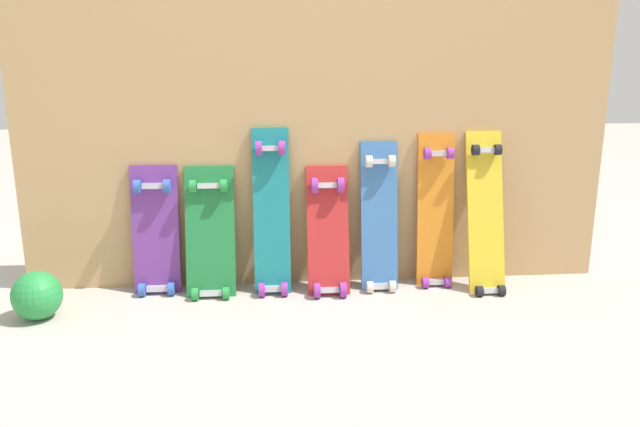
{
  "coord_description": "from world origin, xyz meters",
  "views": [
    {
      "loc": [
        -0.22,
        -2.81,
        1.09
      ],
      "look_at": [
        0.0,
        -0.07,
        0.37
      ],
      "focal_mm": 35.93,
      "sensor_mm": 36.0,
      "label": 1
    }
  ],
  "objects": [
    {
      "name": "skateboard_orange",
      "position": [
        0.54,
        -0.01,
        0.32
      ],
      "size": [
        0.17,
        0.15,
        0.77
      ],
      "color": "orange",
      "rests_on": "ground"
    },
    {
      "name": "skateboard_purple",
      "position": [
        -0.74,
        -0.01,
        0.26
      ],
      "size": [
        0.21,
        0.15,
        0.64
      ],
      "color": "#6B338C",
      "rests_on": "ground"
    },
    {
      "name": "ground_plane",
      "position": [
        0.0,
        0.0,
        0.0
      ],
      "size": [
        12.0,
        12.0,
        0.0
      ],
      "primitive_type": "plane",
      "color": "#B2AAA0"
    },
    {
      "name": "plywood_wall_panel",
      "position": [
        0.0,
        0.07,
        0.93
      ],
      "size": [
        2.68,
        0.04,
        1.85
      ],
      "primitive_type": "cube",
      "color": "tan",
      "rests_on": "ground"
    },
    {
      "name": "skateboard_blue",
      "position": [
        0.28,
        -0.03,
        0.3
      ],
      "size": [
        0.17,
        0.19,
        0.74
      ],
      "color": "#386BAD",
      "rests_on": "ground"
    },
    {
      "name": "rubber_ball",
      "position": [
        -1.18,
        -0.28,
        0.1
      ],
      "size": [
        0.2,
        0.2,
        0.2
      ],
      "primitive_type": "sphere",
      "color": "#268C3F",
      "rests_on": "ground"
    },
    {
      "name": "skateboard_green",
      "position": [
        -0.49,
        -0.04,
        0.25
      ],
      "size": [
        0.22,
        0.22,
        0.64
      ],
      "color": "#1E7238",
      "rests_on": "ground"
    },
    {
      "name": "skateboard_yellow",
      "position": [
        0.76,
        -0.07,
        0.32
      ],
      "size": [
        0.16,
        0.27,
        0.79
      ],
      "color": "gold",
      "rests_on": "ground"
    },
    {
      "name": "skateboard_red",
      "position": [
        0.04,
        -0.06,
        0.25
      ],
      "size": [
        0.19,
        0.24,
        0.63
      ],
      "color": "#B22626",
      "rests_on": "ground"
    },
    {
      "name": "skateboard_teal",
      "position": [
        -0.21,
        -0.03,
        0.34
      ],
      "size": [
        0.16,
        0.2,
        0.8
      ],
      "color": "#197A7F",
      "rests_on": "ground"
    }
  ]
}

